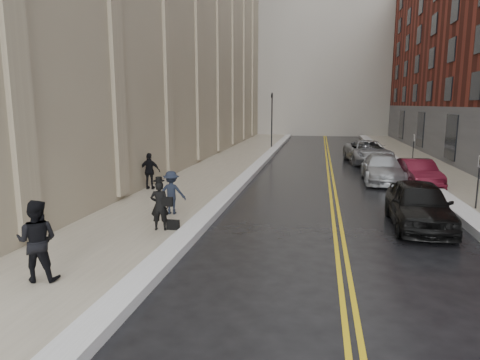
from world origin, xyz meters
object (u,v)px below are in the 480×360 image
at_px(pedestrian_a, 37,241).
at_px(pedestrian_c, 150,171).
at_px(pedestrian_main, 160,206).
at_px(pedestrian_b, 172,193).
at_px(car_silver_near, 382,168).
at_px(car_maroon, 418,173).
at_px(car_silver_far, 368,152).
at_px(car_black, 419,205).

height_order(pedestrian_a, pedestrian_c, pedestrian_a).
height_order(pedestrian_main, pedestrian_b, pedestrian_main).
relative_size(pedestrian_main, pedestrian_b, 1.01).
relative_size(car_silver_near, pedestrian_b, 3.13).
bearing_deg(pedestrian_a, car_silver_near, -134.49).
bearing_deg(pedestrian_c, pedestrian_b, 118.29).
distance_m(car_maroon, pedestrian_a, 18.44).
xyz_separation_m(pedestrian_main, pedestrian_a, (-1.29, -4.33, 0.14)).
bearing_deg(pedestrian_main, pedestrian_a, 63.35).
bearing_deg(car_silver_far, car_maroon, -85.87).
height_order(car_silver_near, pedestrian_b, pedestrian_b).
bearing_deg(car_silver_far, pedestrian_a, -119.32).
height_order(pedestrian_b, pedestrian_c, pedestrian_c).
bearing_deg(car_black, pedestrian_main, -162.50).
relative_size(car_maroon, pedestrian_b, 2.61).
bearing_deg(car_silver_near, pedestrian_c, -155.36).
bearing_deg(car_black, pedestrian_a, -143.66).
height_order(car_black, car_maroon, car_black).
relative_size(car_black, car_silver_near, 0.93).
distance_m(pedestrian_a, pedestrian_b, 6.47).
relative_size(car_silver_far, pedestrian_a, 3.06).
bearing_deg(pedestrian_main, car_silver_far, -124.18).
bearing_deg(pedestrian_a, pedestrian_c, -93.89).
bearing_deg(pedestrian_a, car_black, -157.96).
xyz_separation_m(pedestrian_main, pedestrian_c, (-2.93, 6.34, 0.06)).
bearing_deg(car_maroon, car_silver_near, 140.68).
height_order(car_silver_near, car_silver_far, car_silver_far).
bearing_deg(car_black, car_silver_far, 91.69).
distance_m(car_black, pedestrian_a, 11.81).
relative_size(car_silver_near, pedestrian_c, 2.90).
bearing_deg(pedestrian_c, pedestrian_main, 111.76).
height_order(car_maroon, pedestrian_a, pedestrian_a).
height_order(car_black, pedestrian_main, pedestrian_main).
distance_m(car_silver_near, car_silver_far, 7.47).
bearing_deg(pedestrian_c, pedestrian_a, 95.68).
distance_m(pedestrian_main, pedestrian_c, 6.99).
height_order(car_silver_near, pedestrian_main, pedestrian_main).
bearing_deg(car_black, pedestrian_c, 162.45).
distance_m(car_maroon, pedestrian_main, 14.32).
bearing_deg(pedestrian_c, car_maroon, -166.36).
distance_m(car_silver_far, pedestrian_a, 25.05).
bearing_deg(pedestrian_main, pedestrian_b, -91.02).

